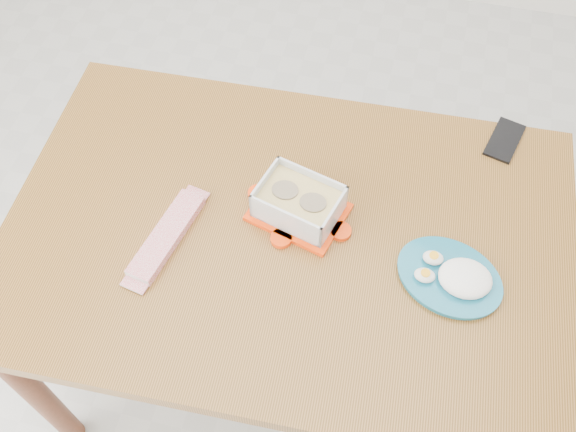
% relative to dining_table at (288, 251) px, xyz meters
% --- Properties ---
extents(ground, '(3.50, 3.50, 0.00)m').
position_rel_dining_table_xyz_m(ground, '(-0.06, 0.18, -0.66)').
color(ground, '#B7B7B2').
rests_on(ground, ground).
extents(dining_table, '(1.31, 0.90, 0.75)m').
position_rel_dining_table_xyz_m(dining_table, '(0.00, 0.00, 0.00)').
color(dining_table, '#905C28').
rests_on(dining_table, ground).
extents(food_container, '(0.24, 0.20, 0.09)m').
position_rel_dining_table_xyz_m(food_container, '(0.01, 0.05, 0.13)').
color(food_container, '#FF3C07').
rests_on(food_container, dining_table).
extents(orange_fruit, '(0.07, 0.07, 0.07)m').
position_rel_dining_table_xyz_m(orange_fruit, '(-0.03, 0.07, 0.12)').
color(orange_fruit, orange).
rests_on(orange_fruit, dining_table).
extents(rice_plate, '(0.29, 0.29, 0.06)m').
position_rel_dining_table_xyz_m(rice_plate, '(0.37, -0.04, 0.11)').
color(rice_plate, '#17657F').
rests_on(rice_plate, dining_table).
extents(candy_bar, '(0.11, 0.25, 0.02)m').
position_rel_dining_table_xyz_m(candy_bar, '(-0.26, -0.08, 0.10)').
color(candy_bar, '#B7091D').
rests_on(candy_bar, dining_table).
extents(smartphone, '(0.10, 0.15, 0.01)m').
position_rel_dining_table_xyz_m(smartphone, '(0.46, 0.38, 0.09)').
color(smartphone, black).
rests_on(smartphone, dining_table).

